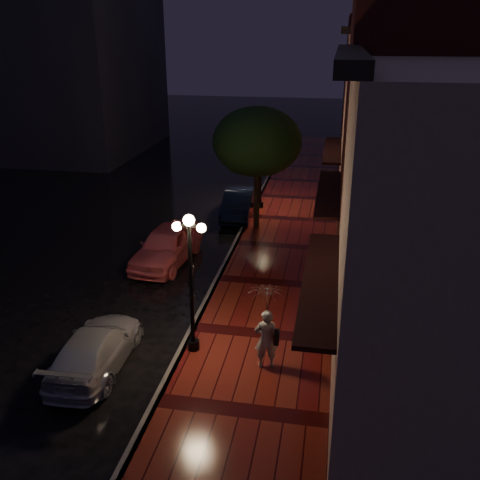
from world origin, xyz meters
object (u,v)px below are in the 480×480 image
Objects in this scene: streetlamp_near at (191,276)px; silver_car at (96,348)px; street_tree at (257,144)px; streetlamp_far at (261,163)px; navy_car at (239,204)px; pink_car at (167,245)px; parking_meter at (193,311)px; woman_with_umbrella at (267,315)px.

streetlamp_near reaches higher than silver_car.
street_tree is at bearing 88.65° from streetlamp_near.
navy_car is (-0.95, -1.24, -1.90)m from streetlamp_far.
streetlamp_far is at bearing 75.14° from pink_car.
streetlamp_near is 0.74× the size of street_tree.
streetlamp_near is 1.01× the size of navy_car.
parking_meter is (-0.46, -10.21, -3.23)m from street_tree.
pink_car is at bearing -65.08° from woman_with_umbrella.
pink_car reaches higher than navy_car.
street_tree is 1.36× the size of navy_car.
street_tree is 2.28× the size of woman_with_umbrella.
navy_car is (1.88, 6.39, -0.09)m from pink_car.
street_tree reaches higher than woman_with_umbrella.
pink_car is at bearing -110.38° from streetlamp_far.
silver_car is at bearing -3.52° from woman_with_umbrella.
woman_with_umbrella is at bearing -79.47° from navy_car.
streetlamp_near is at bearing -71.94° from parking_meter.
parking_meter is at bearing -90.85° from streetlamp_far.
pink_car is 1.09× the size of navy_car.
pink_car is 7.57m from silver_car.
streetlamp_near is 12.94m from navy_car.
woman_with_umbrella is 2.90m from parking_meter.
navy_car is 14.05m from silver_car.
pink_car is at bearing -123.81° from street_tree.
silver_car is at bearing -155.26° from streetlamp_near.
streetlamp_far reaches higher than pink_car.
streetlamp_far is 8.34m from pink_car.
parking_meter is (2.64, -5.59, 0.22)m from pink_car.
parking_meter is (2.39, 1.97, 0.39)m from silver_car.
parking_meter is (0.75, -11.98, 0.31)m from navy_car.
woman_with_umbrella is (3.23, -13.24, 1.13)m from navy_car.
parking_meter is at bearing 104.17° from streetlamp_near.
silver_car is at bearing -82.58° from pink_car.
street_tree is 6.54m from pink_car.
street_tree is 11.90m from woman_with_umbrella.
streetlamp_near is 1.69× the size of woman_with_umbrella.
street_tree reaches higher than streetlamp_near.
streetlamp_near and streetlamp_far have the same top height.
navy_car is 3.00× the size of parking_meter.
parking_meter is at bearing -89.57° from navy_car.
woman_with_umbrella is at bearing -173.93° from silver_car.
streetlamp_far is 3.03× the size of parking_meter.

